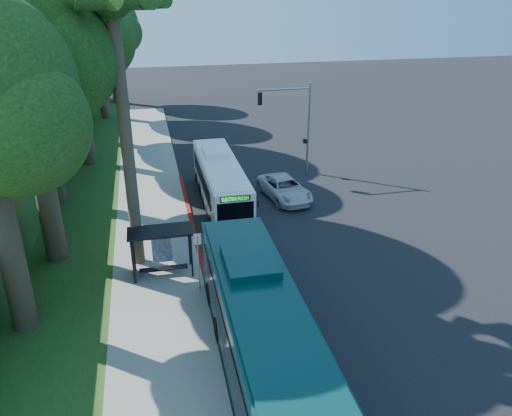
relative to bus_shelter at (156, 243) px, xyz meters
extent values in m
plane|color=black|center=(7.26, 2.86, -1.81)|extent=(140.00, 140.00, 0.00)
cube|color=gray|center=(-0.04, 2.86, -1.75)|extent=(4.50, 70.00, 0.12)
cube|color=#9F1A11|center=(2.26, -1.14, -1.74)|extent=(0.25, 30.00, 0.13)
cube|color=#234719|center=(-5.74, 7.86, -1.78)|extent=(8.00, 70.00, 0.06)
cube|color=black|center=(0.26, -0.14, 0.69)|extent=(3.20, 1.50, 0.10)
cube|color=black|center=(-1.19, -0.14, -0.61)|extent=(0.06, 1.30, 2.20)
cube|color=navy|center=(0.26, 0.56, -0.56)|extent=(1.00, 0.12, 1.70)
cube|color=black|center=(0.26, -0.24, -1.36)|extent=(2.40, 0.40, 0.06)
cube|color=black|center=(-1.14, 0.46, -0.61)|extent=(0.08, 0.08, 2.40)
cube|color=black|center=(1.66, 0.46, -0.61)|extent=(0.08, 0.08, 2.40)
cube|color=black|center=(-1.14, -0.74, -0.61)|extent=(0.08, 0.08, 2.40)
cube|color=black|center=(1.66, -0.74, -0.61)|extent=(0.08, 0.08, 2.40)
cylinder|color=gray|center=(1.86, -2.14, -0.31)|extent=(0.06, 0.06, 3.00)
cube|color=white|center=(1.86, -2.14, 1.09)|extent=(0.35, 0.04, 0.55)
cylinder|color=gray|center=(12.06, 12.86, 1.69)|extent=(0.20, 0.20, 7.00)
cylinder|color=gray|center=(10.06, 12.86, 4.79)|extent=(4.00, 0.14, 0.14)
cube|color=black|center=(8.26, 12.86, 4.19)|extent=(0.30, 0.30, 0.90)
cube|color=black|center=(11.81, 12.86, 0.79)|extent=(0.25, 0.25, 0.35)
cylinder|color=#4C3F2D|center=(-0.94, 1.36, 4.69)|extent=(0.60, 0.60, 13.00)
cylinder|color=#382B1E|center=(-5.24, 2.86, 3.44)|extent=(1.10, 1.10, 10.50)
sphere|color=#16330E|center=(-5.24, 2.86, 9.89)|extent=(8.00, 8.00, 8.00)
sphere|color=#16330E|center=(-3.64, 1.66, 8.69)|extent=(5.60, 5.60, 5.60)
cylinder|color=#382B1E|center=(-6.24, 10.86, 4.14)|extent=(1.18, 1.18, 11.90)
sphere|color=#16330E|center=(-4.24, 9.36, 10.09)|extent=(7.00, 7.00, 7.00)
cylinder|color=#382B1E|center=(-4.74, 18.86, 3.09)|extent=(1.06, 1.06, 9.80)
sphere|color=#16330E|center=(-4.74, 18.86, 9.11)|extent=(8.40, 8.40, 8.40)
sphere|color=#16330E|center=(-3.06, 17.60, 7.99)|extent=(5.88, 5.88, 5.88)
sphere|color=#16330E|center=(-6.21, 20.33, 8.27)|extent=(5.46, 5.46, 5.46)
cylinder|color=#382B1E|center=(-6.74, 26.86, 3.79)|extent=(1.14, 1.14, 11.20)
sphere|color=#16330E|center=(-4.82, 25.42, 9.39)|extent=(6.72, 6.72, 6.72)
sphere|color=#16330E|center=(-8.42, 28.54, 9.71)|extent=(6.24, 6.24, 6.24)
cylinder|color=#382B1E|center=(-4.24, 34.86, 2.74)|extent=(1.02, 1.02, 9.10)
sphere|color=#16330E|center=(-4.24, 34.86, 8.33)|extent=(8.00, 8.00, 8.00)
sphere|color=#16330E|center=(-2.64, 33.66, 7.29)|extent=(5.60, 5.60, 5.60)
sphere|color=#16330E|center=(-5.64, 36.26, 7.55)|extent=(5.20, 5.20, 5.20)
cylinder|color=#382B1E|center=(-3.24, 42.86, 2.39)|extent=(0.98, 0.98, 8.40)
sphere|color=#16330E|center=(-3.24, 42.86, 7.55)|extent=(7.00, 7.00, 7.00)
sphere|color=#16330E|center=(-1.84, 41.81, 6.59)|extent=(4.90, 4.90, 4.90)
sphere|color=#16330E|center=(-4.47, 44.08, 6.83)|extent=(4.55, 4.55, 4.55)
cylinder|color=#382B1E|center=(-5.74, -3.14, 2.74)|extent=(1.02, 1.02, 9.10)
sphere|color=#16330E|center=(-4.30, -4.22, 7.29)|extent=(5.04, 5.04, 5.04)
cube|color=white|center=(4.50, 8.07, -0.16)|extent=(2.41, 11.13, 2.64)
cube|color=black|center=(4.50, 8.07, -1.53)|extent=(2.43, 11.19, 0.32)
cube|color=black|center=(4.50, 8.53, 0.09)|extent=(2.45, 8.69, 1.02)
cube|color=black|center=(4.48, 2.55, 0.05)|extent=(2.08, 0.12, 1.30)
cube|color=black|center=(4.52, 13.59, 0.14)|extent=(1.89, 0.12, 0.93)
cube|color=#19E533|center=(4.48, 2.54, 0.93)|extent=(1.54, 0.10, 0.26)
cube|color=white|center=(4.50, 8.07, 1.21)|extent=(2.22, 10.58, 0.11)
cube|color=white|center=(4.51, 9.92, 1.36)|extent=(1.66, 2.32, 0.32)
cylinder|color=black|center=(3.41, 4.51, -1.34)|extent=(0.28, 0.93, 0.93)
cylinder|color=black|center=(5.56, 4.51, -1.34)|extent=(0.28, 0.93, 0.93)
cylinder|color=black|center=(3.44, 12.30, -1.34)|extent=(0.28, 0.93, 0.93)
cylinder|color=black|center=(5.59, 12.29, -1.34)|extent=(0.28, 0.93, 0.93)
cube|color=#093333|center=(3.46, -8.22, 0.13)|extent=(2.90, 13.11, 3.11)
cube|color=black|center=(3.46, -8.22, -1.48)|extent=(2.93, 13.17, 0.38)
cube|color=black|center=(3.46, -7.67, 0.43)|extent=(2.94, 10.23, 1.20)
cube|color=black|center=(3.52, -1.73, 0.48)|extent=(2.22, 0.15, 1.09)
cube|color=#093333|center=(3.46, -8.22, 1.74)|extent=(2.67, 12.45, 0.13)
cube|color=#093333|center=(3.48, -6.04, 1.92)|extent=(1.97, 2.74, 0.38)
cylinder|color=black|center=(2.24, -3.23, -1.26)|extent=(0.34, 1.09, 1.09)
cylinder|color=black|center=(4.76, -3.26, -1.26)|extent=(0.34, 1.09, 1.09)
imported|color=silver|center=(8.96, 8.23, -1.08)|extent=(3.18, 5.52, 1.45)
camera|label=1|loc=(0.03, -22.43, 11.64)|focal=35.00mm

